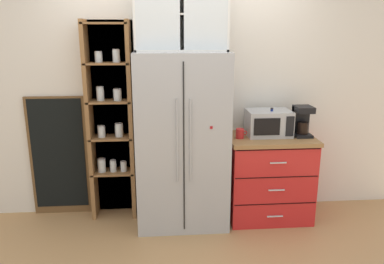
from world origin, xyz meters
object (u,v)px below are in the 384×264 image
object	(u,v)px
refrigerator	(182,141)
coffee_maker	(302,121)
bottle_amber	(272,127)
chalkboard_menu	(59,156)
microwave	(268,123)
bottle_cobalt	(271,124)
mug_red	(240,133)

from	to	relation	value
refrigerator	coffee_maker	size ratio (longest dim) A/B	5.58
refrigerator	bottle_amber	world-z (taller)	refrigerator
refrigerator	chalkboard_menu	world-z (taller)	refrigerator
microwave	chalkboard_menu	world-z (taller)	chalkboard_menu
microwave	chalkboard_menu	distance (m)	2.21
coffee_maker	bottle_amber	bearing A→B (deg)	-172.71
bottle_cobalt	bottle_amber	bearing A→B (deg)	-90.00
mug_red	bottle_cobalt	xyz separation A→B (m)	(0.33, 0.05, 0.08)
bottle_cobalt	chalkboard_menu	world-z (taller)	chalkboard_menu
mug_red	chalkboard_menu	world-z (taller)	chalkboard_menu
bottle_cobalt	chalkboard_menu	size ratio (longest dim) A/B	0.23
refrigerator	coffee_maker	world-z (taller)	refrigerator
microwave	coffee_maker	bearing A→B (deg)	-7.19
mug_red	bottle_cobalt	world-z (taller)	bottle_cobalt
refrigerator	bottle_cobalt	distance (m)	0.92
chalkboard_menu	mug_red	bearing A→B (deg)	-9.27
bottle_amber	chalkboard_menu	distance (m)	2.23
bottle_cobalt	microwave	bearing A→B (deg)	108.30
refrigerator	chalkboard_menu	size ratio (longest dim) A/B	1.36
refrigerator	bottle_amber	distance (m)	0.91
microwave	chalkboard_menu	size ratio (longest dim) A/B	0.34
refrigerator	chalkboard_menu	xyz separation A→B (m)	(-1.28, 0.29, -0.22)
microwave	bottle_amber	world-z (taller)	microwave
mug_red	bottle_cobalt	distance (m)	0.34
coffee_maker	mug_red	size ratio (longest dim) A/B	2.69
refrigerator	coffee_maker	xyz separation A→B (m)	(1.22, 0.03, 0.17)
chalkboard_menu	microwave	bearing A→B (deg)	-5.58
microwave	mug_red	world-z (taller)	microwave
coffee_maker	mug_red	bearing A→B (deg)	-175.59
mug_red	bottle_amber	bearing A→B (deg)	1.57
bottle_amber	bottle_cobalt	distance (m)	0.04
microwave	bottle_cobalt	bearing A→B (deg)	-71.70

